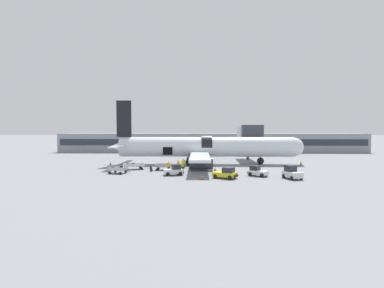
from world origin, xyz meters
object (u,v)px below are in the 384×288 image
(baggage_cart_empty, at_px, (118,170))
(ground_crew_supervisor, at_px, (190,163))
(ground_crew_helper, at_px, (169,166))
(ground_crew_loader_b, at_px, (183,164))
(suitcase_on_tarmac_spare, at_px, (151,168))
(airplane, at_px, (204,148))
(ground_crew_marshal, at_px, (184,163))
(baggage_tug_mid, at_px, (257,172))
(suitcase_on_tarmac_upright, at_px, (151,170))
(baggage_cart_loading, at_px, (164,167))
(ground_crew_loader_a, at_px, (178,165))
(ground_crew_driver, at_px, (182,166))
(baggage_tug_spare, at_px, (174,171))
(baggage_tug_lead, at_px, (292,173))
(baggage_cart_queued, at_px, (134,166))
(baggage_tug_rear, at_px, (226,173))

(baggage_cart_empty, xyz_separation_m, ground_crew_supervisor, (10.34, 5.92, 0.41))
(ground_crew_helper, bearing_deg, ground_crew_loader_b, 63.02)
(baggage_cart_empty, xyz_separation_m, suitcase_on_tarmac_spare, (4.05, 4.59, -0.26))
(airplane, height_order, ground_crew_marshal, airplane)
(baggage_tug_mid, height_order, suitcase_on_tarmac_upright, baggage_tug_mid)
(baggage_cart_loading, xyz_separation_m, suitcase_on_tarmac_spare, (-2.24, 0.94, -0.27))
(ground_crew_helper, xyz_separation_m, ground_crew_marshal, (2.07, 4.70, -0.04))
(airplane, bearing_deg, ground_crew_marshal, -123.56)
(ground_crew_marshal, height_order, suitcase_on_tarmac_spare, ground_crew_marshal)
(airplane, xyz_separation_m, ground_crew_loader_a, (-4.11, -8.69, -2.20))
(baggage_cart_empty, distance_m, ground_crew_marshal, 11.21)
(airplane, relative_size, ground_crew_marshal, 22.72)
(baggage_cart_loading, height_order, ground_crew_driver, ground_crew_driver)
(airplane, bearing_deg, baggage_cart_empty, -138.30)
(baggage_tug_spare, bearing_deg, ground_crew_loader_b, 82.82)
(baggage_cart_empty, distance_m, suitcase_on_tarmac_upright, 4.98)
(baggage_cart_empty, distance_m, ground_crew_loader_a, 9.05)
(airplane, relative_size, baggage_tug_lead, 12.08)
(baggage_tug_spare, bearing_deg, baggage_cart_queued, 140.29)
(baggage_cart_empty, bearing_deg, ground_crew_helper, 11.76)
(baggage_cart_queued, height_order, suitcase_on_tarmac_upright, baggage_cart_queued)
(baggage_cart_loading, bearing_deg, airplane, 50.01)
(airplane, bearing_deg, ground_crew_loader_a, -115.32)
(suitcase_on_tarmac_spare, bearing_deg, suitcase_on_tarmac_upright, -78.75)
(airplane, relative_size, ground_crew_supervisor, 20.55)
(airplane, relative_size, ground_crew_loader_a, 21.23)
(baggage_cart_loading, bearing_deg, suitcase_on_tarmac_spare, 157.26)
(baggage_tug_mid, distance_m, ground_crew_helper, 13.12)
(airplane, distance_m, baggage_tug_rear, 15.80)
(baggage_tug_rear, bearing_deg, airplane, 99.69)
(baggage_cart_loading, distance_m, ground_crew_loader_a, 2.58)
(ground_crew_marshal, xyz_separation_m, suitcase_on_tarmac_spare, (-5.28, -1.62, -0.58))
(ground_crew_marshal, relative_size, suitcase_on_tarmac_upright, 2.69)
(airplane, xyz_separation_m, ground_crew_loader_b, (-3.56, -6.05, -2.26))
(baggage_tug_rear, relative_size, ground_crew_loader_b, 2.23)
(baggage_cart_queued, relative_size, baggage_cart_empty, 1.24)
(airplane, height_order, suitcase_on_tarmac_spare, airplane)
(baggage_tug_mid, bearing_deg, ground_crew_loader_a, 157.10)
(baggage_cart_loading, bearing_deg, baggage_cart_queued, 173.01)
(ground_crew_supervisor, xyz_separation_m, ground_crew_marshal, (-1.01, 0.29, -0.09))
(suitcase_on_tarmac_upright, xyz_separation_m, suitcase_on_tarmac_spare, (-0.53, 2.65, -0.00))
(baggage_tug_lead, xyz_separation_m, baggage_cart_loading, (-17.69, 7.83, -0.22))
(baggage_tug_lead, relative_size, ground_crew_supervisor, 1.70)
(baggage_tug_spare, distance_m, baggage_cart_loading, 5.54)
(ground_crew_loader_a, distance_m, ground_crew_driver, 1.61)
(baggage_tug_lead, relative_size, suitcase_on_tarmac_upright, 5.07)
(baggage_tug_spare, distance_m, baggage_cart_queued, 8.99)
(baggage_tug_rear, relative_size, suitcase_on_tarmac_spare, 6.01)
(baggage_tug_spare, height_order, ground_crew_helper, ground_crew_helper)
(baggage_tug_lead, relative_size, baggage_cart_loading, 0.88)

